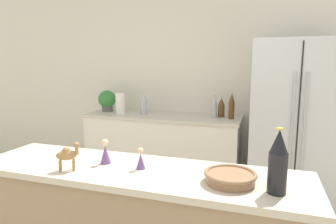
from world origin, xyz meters
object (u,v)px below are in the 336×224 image
back_bottle_0 (144,103)px  back_bottle_1 (232,106)px  paper_towel_roll (120,103)px  back_bottle_3 (221,108)px  fruit_bowl (230,177)px  wise_man_figurine_blue (141,160)px  potted_plant (107,100)px  camel_figurine (67,154)px  wise_man_figurine_crimson (105,153)px  wine_bottle (278,162)px  refrigerator (294,127)px  back_bottle_2 (214,107)px

back_bottle_0 → back_bottle_1: bearing=0.5°
paper_towel_roll → back_bottle_3: 1.23m
back_bottle_0 → fruit_bowl: (1.28, -1.95, -0.06)m
back_bottle_1 → back_bottle_3: (-0.12, 0.08, -0.03)m
paper_towel_roll → wise_man_figurine_blue: paper_towel_roll is taller
potted_plant → camel_figurine: 2.30m
fruit_bowl → wise_man_figurine_crimson: wise_man_figurine_crimson is taller
wine_bottle → wise_man_figurine_blue: (-0.70, 0.10, -0.09)m
camel_figurine → wise_man_figurine_crimson: bearing=51.6°
camel_figurine → refrigerator: bearing=57.0°
refrigerator → back_bottle_0: (-1.71, 0.08, 0.16)m
potted_plant → back_bottle_3: size_ratio=1.18×
back_bottle_2 → fruit_bowl: size_ratio=1.00×
wise_man_figurine_blue → wine_bottle: bearing=-7.9°
potted_plant → fruit_bowl: 2.69m
refrigerator → back_bottle_3: refrigerator is taller
wise_man_figurine_blue → back_bottle_1: bearing=82.0°
potted_plant → fruit_bowl: potted_plant is taller
back_bottle_0 → fruit_bowl: size_ratio=1.07×
potted_plant → back_bottle_2: (1.39, 0.02, -0.02)m
back_bottle_0 → camel_figurine: (0.43, -2.05, 0.00)m
back_bottle_2 → back_bottle_3: (0.08, 0.03, -0.01)m
wise_man_figurine_blue → back_bottle_0: bearing=112.5°
refrigerator → back_bottle_3: size_ratio=7.59×
potted_plant → wise_man_figurine_blue: size_ratio=2.29×
refrigerator → camel_figurine: (-1.28, -1.97, 0.16)m
back_bottle_1 → fruit_bowl: back_bottle_1 is taller
refrigerator → back_bottle_1: (-0.65, 0.09, 0.17)m
back_bottle_2 → wine_bottle: (0.63, -2.06, 0.06)m
refrigerator → potted_plant: size_ratio=6.44×
back_bottle_0 → back_bottle_3: bearing=5.3°
fruit_bowl → wise_man_figurine_blue: bearing=174.7°
back_bottle_0 → refrigerator: bearing=-2.7°
paper_towel_roll → back_bottle_2: (1.14, 0.12, -0.00)m
potted_plant → camel_figurine: bearing=-65.5°
camel_figurine → wise_man_figurine_blue: (0.36, 0.15, -0.04)m
refrigerator → back_bottle_2: size_ratio=6.82×
wise_man_figurine_blue → camel_figurine: bearing=-157.7°
refrigerator → wine_bottle: bearing=-96.5°
wise_man_figurine_crimson → paper_towel_roll: bearing=114.8°
potted_plant → wine_bottle: (2.02, -2.04, 0.04)m
back_bottle_3 → wise_man_figurine_blue: bearing=-94.2°
back_bottle_0 → back_bottle_2: bearing=4.0°
potted_plant → wise_man_figurine_crimson: bearing=-60.6°
refrigerator → back_bottle_1: refrigerator is taller
back_bottle_1 → fruit_bowl: size_ratio=1.18×
wine_bottle → fruit_bowl: (-0.21, 0.05, -0.11)m
back_bottle_0 → camel_figurine: size_ratio=1.76×
potted_plant → back_bottle_0: (0.53, -0.04, -0.02)m
paper_towel_roll → back_bottle_1: (1.34, 0.07, 0.02)m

